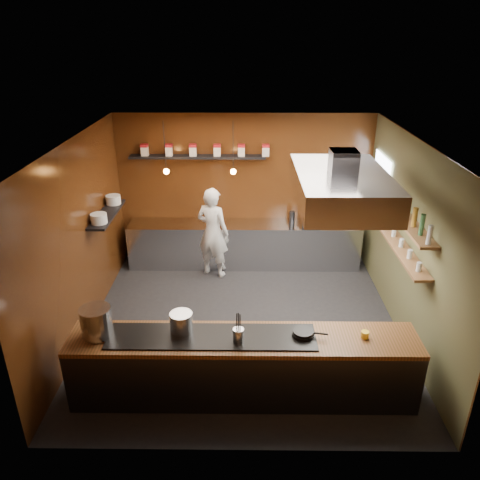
{
  "coord_description": "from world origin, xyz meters",
  "views": [
    {
      "loc": [
        0.01,
        -6.41,
        4.45
      ],
      "look_at": [
        -0.07,
        0.4,
        1.35
      ],
      "focal_mm": 35.0,
      "sensor_mm": 36.0,
      "label": 1
    }
  ],
  "objects_px": {
    "espresso_machine": "(313,216)",
    "stockpot_large": "(96,322)",
    "stockpot_small": "(181,323)",
    "extractor_hood": "(341,187)",
    "chef": "(213,232)"
  },
  "relations": [
    {
      "from": "extractor_hood",
      "to": "stockpot_large",
      "type": "height_order",
      "value": "extractor_hood"
    },
    {
      "from": "extractor_hood",
      "to": "espresso_machine",
      "type": "height_order",
      "value": "extractor_hood"
    },
    {
      "from": "stockpot_large",
      "to": "extractor_hood",
      "type": "bearing_deg",
      "value": 20.69
    },
    {
      "from": "extractor_hood",
      "to": "stockpot_small",
      "type": "bearing_deg",
      "value": -151.92
    },
    {
      "from": "extractor_hood",
      "to": "chef",
      "type": "xyz_separation_m",
      "value": [
        -1.9,
        2.15,
        -1.62
      ]
    },
    {
      "from": "extractor_hood",
      "to": "stockpot_small",
      "type": "distance_m",
      "value": 2.76
    },
    {
      "from": "stockpot_large",
      "to": "stockpot_small",
      "type": "relative_size",
      "value": 1.36
    },
    {
      "from": "extractor_hood",
      "to": "stockpot_large",
      "type": "relative_size",
      "value": 5.14
    },
    {
      "from": "extractor_hood",
      "to": "chef",
      "type": "bearing_deg",
      "value": 131.46
    },
    {
      "from": "extractor_hood",
      "to": "stockpot_large",
      "type": "distance_m",
      "value": 3.61
    },
    {
      "from": "extractor_hood",
      "to": "espresso_machine",
      "type": "relative_size",
      "value": 5.6
    },
    {
      "from": "stockpot_large",
      "to": "stockpot_small",
      "type": "bearing_deg",
      "value": 3.85
    },
    {
      "from": "espresso_machine",
      "to": "chef",
      "type": "relative_size",
      "value": 0.2
    },
    {
      "from": "stockpot_small",
      "to": "espresso_machine",
      "type": "xyz_separation_m",
      "value": [
        2.13,
        3.68,
        0.0
      ]
    },
    {
      "from": "espresso_machine",
      "to": "stockpot_large",
      "type": "bearing_deg",
      "value": -117.59
    }
  ]
}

